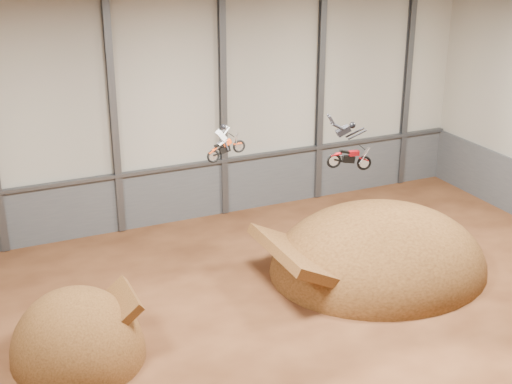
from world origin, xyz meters
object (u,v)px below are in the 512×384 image
landing_ramp (378,269)px  fmx_rider_a (227,139)px  fmx_rider_b (349,143)px  takeoff_ramp (79,354)px

landing_ramp → fmx_rider_a: 11.42m
fmx_rider_a → fmx_rider_b: (4.27, -3.79, 0.33)m
fmx_rider_b → landing_ramp: bearing=46.1°
takeoff_ramp → fmx_rider_b: size_ratio=2.35×
takeoff_ramp → fmx_rider_a: 11.65m
fmx_rider_a → landing_ramp: bearing=-8.6°
landing_ramp → fmx_rider_b: fmx_rider_b is taller
fmx_rider_a → takeoff_ramp: bearing=-162.8°
landing_ramp → fmx_rider_b: size_ratio=4.23×
takeoff_ramp → fmx_rider_b: 14.95m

